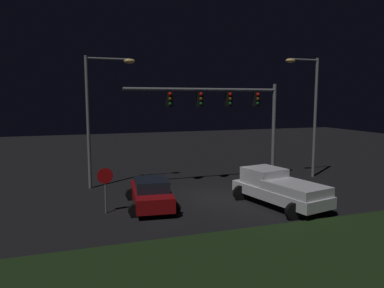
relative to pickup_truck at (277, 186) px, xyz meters
The scene contains 8 objects.
ground_plane 3.73m from the pickup_truck, 129.06° to the left, with size 80.00×80.00×0.00m, color black.
grass_median 6.68m from the pickup_truck, 110.00° to the right, with size 26.86×6.89×0.10m, color black.
pickup_truck is the anchor object (origin of this frame).
car_sedan 6.53m from the pickup_truck, 164.27° to the left, with size 2.80×4.57×1.51m.
traffic_signal_gantry 6.94m from the pickup_truck, 91.92° to the left, with size 10.32×0.56×6.50m.
street_lamp_left 11.63m from the pickup_truck, 140.16° to the left, with size 3.04×0.44×8.08m.
street_lamp_right 8.86m from the pickup_truck, 42.68° to the left, with size 2.61×0.44×8.29m.
stop_sign 8.73m from the pickup_truck, behind, with size 0.76×0.08×2.23m.
Camera 1 is at (-7.94, -18.83, 5.51)m, focal length 34.11 mm.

